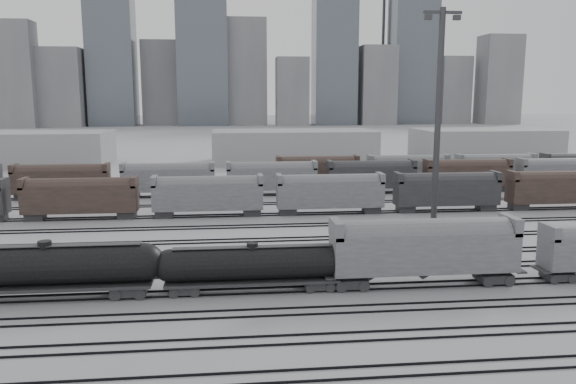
{
  "coord_description": "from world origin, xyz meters",
  "views": [
    {
      "loc": [
        -6.0,
        -44.61,
        16.36
      ],
      "look_at": [
        1.57,
        27.39,
        4.0
      ],
      "focal_mm": 35.0,
      "sensor_mm": 36.0,
      "label": 1
    }
  ],
  "objects": [
    {
      "name": "crane_right",
      "position": [
        91.26,
        305.0,
        57.39
      ],
      "size": [
        42.0,
        1.8,
        100.0
      ],
      "color": "#353538",
      "rests_on": "ground"
    },
    {
      "name": "bg_string_near",
      "position": [
        8.0,
        32.0,
        2.8
      ],
      "size": [
        151.0,
        3.0,
        5.6
      ],
      "color": "gray",
      "rests_on": "ground"
    },
    {
      "name": "warehouse_mid",
      "position": [
        10.0,
        95.0,
        4.0
      ],
      "size": [
        40.0,
        18.0,
        8.0
      ],
      "primitive_type": "cube",
      "color": "gray",
      "rests_on": "ground"
    },
    {
      "name": "tracks",
      "position": [
        0.0,
        17.5,
        0.08
      ],
      "size": [
        220.0,
        71.5,
        0.16
      ],
      "color": "black",
      "rests_on": "ground"
    },
    {
      "name": "tank_car_a",
      "position": [
        -20.93,
        1.0,
        2.7
      ],
      "size": [
        18.87,
        3.14,
        4.66
      ],
      "color": "#27272A",
      "rests_on": "ground"
    },
    {
      "name": "warehouse_right",
      "position": [
        60.0,
        95.0,
        4.0
      ],
      "size": [
        35.0,
        18.0,
        8.0
      ],
      "primitive_type": "cube",
      "color": "gray",
      "rests_on": "ground"
    },
    {
      "name": "hopper_car_a",
      "position": [
        10.67,
        1.0,
        3.59
      ],
      "size": [
        16.27,
        3.23,
        5.82
      ],
      "color": "#27272A",
      "rests_on": "ground"
    },
    {
      "name": "warehouse_left",
      "position": [
        -60.0,
        95.0,
        4.0
      ],
      "size": [
        50.0,
        18.0,
        8.0
      ],
      "primitive_type": "cube",
      "color": "gray",
      "rests_on": "ground"
    },
    {
      "name": "ground",
      "position": [
        0.0,
        0.0,
        0.0
      ],
      "size": [
        900.0,
        900.0,
        0.0
      ],
      "primitive_type": "plane",
      "color": "silver",
      "rests_on": "ground"
    },
    {
      "name": "tank_car_b",
      "position": [
        -4.21,
        1.0,
        2.35
      ],
      "size": [
        16.46,
        2.74,
        4.07
      ],
      "color": "#27272A",
      "rests_on": "ground"
    },
    {
      "name": "bg_string_mid",
      "position": [
        18.0,
        48.0,
        2.8
      ],
      "size": [
        151.0,
        3.0,
        5.6
      ],
      "color": "#27272A",
      "rests_on": "ground"
    },
    {
      "name": "crane_left",
      "position": [
        -28.74,
        305.0,
        57.39
      ],
      "size": [
        42.0,
        1.8,
        100.0
      ],
      "color": "#353538",
      "rests_on": "ground"
    },
    {
      "name": "bg_string_far",
      "position": [
        35.5,
        56.0,
        2.8
      ],
      "size": [
        66.0,
        3.0,
        5.6
      ],
      "color": "#4C3830",
      "rests_on": "ground"
    },
    {
      "name": "skyline",
      "position": [
        10.84,
        280.0,
        34.73
      ],
      "size": [
        316.0,
        22.4,
        95.0
      ],
      "color": "gray",
      "rests_on": "ground"
    },
    {
      "name": "light_mast_c",
      "position": [
        16.11,
        13.33,
        13.48
      ],
      "size": [
        4.06,
        0.65,
        25.4
      ],
      "color": "#353538",
      "rests_on": "ground"
    }
  ]
}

